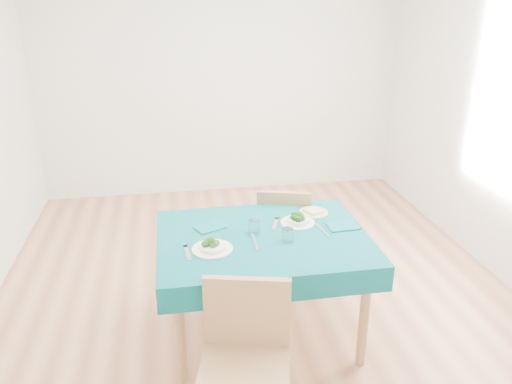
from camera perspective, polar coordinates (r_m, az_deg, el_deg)
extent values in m
cube|color=#9E6442|center=(3.99, 0.00, -11.53)|extent=(4.00, 4.50, 0.02)
cube|color=silver|center=(5.62, -4.04, 13.28)|extent=(4.00, 0.02, 2.70)
cube|color=silver|center=(1.45, 15.97, -14.58)|extent=(4.00, 0.02, 2.70)
cube|color=#074D52|center=(3.35, 0.77, -10.85)|extent=(1.32, 1.00, 0.76)
cube|color=#956D45|center=(2.55, -1.42, -17.73)|extent=(0.56, 0.59, 1.13)
cube|color=#956D45|center=(3.90, 3.32, -3.80)|extent=(0.51, 0.53, 1.00)
cube|color=silver|center=(2.99, -7.87, -6.87)|extent=(0.04, 0.19, 0.00)
cube|color=silver|center=(3.09, -0.16, -5.62)|extent=(0.02, 0.23, 0.00)
cube|color=silver|center=(3.32, 2.22, -3.63)|extent=(0.09, 0.19, 0.00)
cube|color=silver|center=(3.26, 7.64, -4.32)|extent=(0.04, 0.22, 0.00)
cube|color=#0A565B|center=(3.27, -5.30, -4.04)|extent=(0.22, 0.20, 0.01)
cube|color=#0A565B|center=(3.32, 9.90, -3.88)|extent=(0.20, 0.15, 0.01)
cylinder|color=white|center=(3.17, -0.23, -4.00)|extent=(0.07, 0.07, 0.09)
cylinder|color=white|center=(3.08, 3.65, -4.92)|extent=(0.07, 0.07, 0.09)
cylinder|color=#ADC962|center=(3.49, 6.58, -2.35)|extent=(0.20, 0.20, 0.01)
cube|color=beige|center=(3.49, 6.59, -2.16)|extent=(0.14, 0.14, 0.02)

